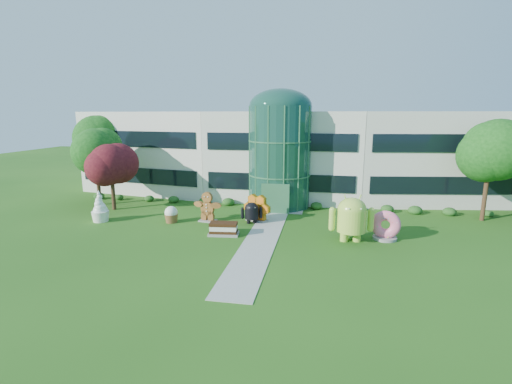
% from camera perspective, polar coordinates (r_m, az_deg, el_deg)
% --- Properties ---
extents(ground, '(140.00, 140.00, 0.00)m').
position_cam_1_polar(ground, '(26.13, 0.28, -8.39)').
color(ground, '#215114').
rests_on(ground, ground).
extents(building, '(46.00, 15.00, 9.30)m').
position_cam_1_polar(building, '(42.57, 4.67, 5.93)').
color(building, beige).
rests_on(building, ground).
extents(atrium, '(6.00, 6.00, 9.80)m').
position_cam_1_polar(atrium, '(36.61, 3.68, 5.37)').
color(atrium, '#194738').
rests_on(atrium, ground).
extents(walkway, '(2.40, 20.00, 0.04)m').
position_cam_1_polar(walkway, '(27.98, 1.02, -6.95)').
color(walkway, '#9E9E93').
rests_on(walkway, ground).
extents(tree_red, '(4.00, 4.00, 6.00)m').
position_cam_1_polar(tree_red, '(37.84, -21.28, 1.88)').
color(tree_red, '#3F0C14').
rests_on(tree_red, ground).
extents(trees_backdrop, '(52.00, 8.00, 8.40)m').
position_cam_1_polar(trees_backdrop, '(37.68, 3.85, 4.48)').
color(trees_backdrop, '#104210').
rests_on(trees_backdrop, ground).
extents(android_green, '(3.65, 2.71, 3.81)m').
position_cam_1_polar(android_green, '(27.50, 14.50, -3.58)').
color(android_green, '#ABD444').
rests_on(android_green, ground).
extents(android_black, '(2.16, 1.76, 2.13)m').
position_cam_1_polar(android_black, '(31.16, -0.67, -2.97)').
color(android_black, black).
rests_on(android_black, ground).
extents(donut, '(2.31, 1.42, 2.23)m').
position_cam_1_polar(donut, '(28.86, 19.32, -4.77)').
color(donut, '#FA5F8B').
rests_on(donut, ground).
extents(gingerbread, '(2.96, 1.53, 2.61)m').
position_cam_1_polar(gingerbread, '(31.98, -7.48, -2.23)').
color(gingerbread, brown).
rests_on(gingerbread, ground).
extents(ice_cream_sandwich, '(2.38, 1.37, 1.01)m').
position_cam_1_polar(ice_cream_sandwich, '(28.43, -5.02, -5.65)').
color(ice_cream_sandwich, black).
rests_on(ice_cream_sandwich, ground).
extents(honeycomb, '(2.84, 1.91, 2.10)m').
position_cam_1_polar(honeycomb, '(31.87, 0.16, -2.64)').
color(honeycomb, orange).
rests_on(honeycomb, ground).
extents(froyo, '(1.91, 1.91, 2.68)m').
position_cam_1_polar(froyo, '(34.40, -22.92, -2.02)').
color(froyo, white).
rests_on(froyo, ground).
extents(cupcake, '(1.45, 1.45, 1.42)m').
position_cam_1_polar(cupcake, '(32.34, -12.91, -3.36)').
color(cupcake, white).
rests_on(cupcake, ground).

